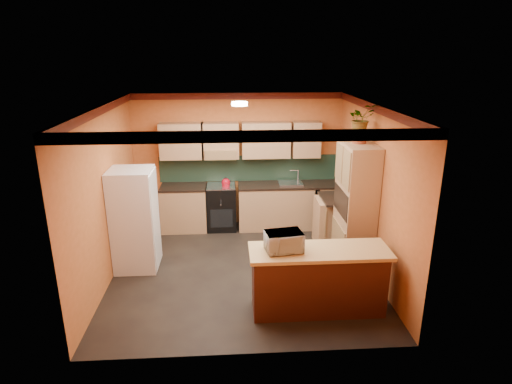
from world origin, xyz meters
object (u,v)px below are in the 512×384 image
(pantry, at_px, (355,207))
(breakfast_bar, at_px, (318,282))
(base_cabinets_back, at_px, (252,207))
(fridge, at_px, (134,220))
(stove, at_px, (222,207))
(microwave, at_px, (284,242))

(pantry, relative_size, breakfast_bar, 1.17)
(base_cabinets_back, distance_m, breakfast_bar, 3.12)
(base_cabinets_back, xyz_separation_m, fridge, (-2.02, -1.58, 0.41))
(fridge, xyz_separation_m, breakfast_bar, (2.75, -1.45, -0.41))
(pantry, height_order, breakfast_bar, pantry)
(fridge, height_order, breakfast_bar, fridge)
(fridge, relative_size, breakfast_bar, 0.94)
(pantry, bearing_deg, fridge, 177.28)
(breakfast_bar, bearing_deg, fridge, 152.29)
(stove, relative_size, fridge, 0.54)
(pantry, distance_m, microwave, 1.85)
(base_cabinets_back, height_order, fridge, fridge)
(breakfast_bar, bearing_deg, microwave, 180.00)
(stove, bearing_deg, fridge, -131.31)
(base_cabinets_back, relative_size, pantry, 1.74)
(stove, bearing_deg, breakfast_bar, -65.79)
(breakfast_bar, bearing_deg, stove, 114.21)
(fridge, bearing_deg, base_cabinets_back, 38.14)
(fridge, height_order, microwave, fridge)
(base_cabinets_back, bearing_deg, pantry, -47.92)
(base_cabinets_back, relative_size, fridge, 2.15)
(stove, relative_size, pantry, 0.43)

